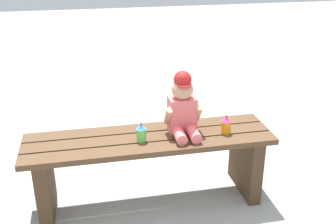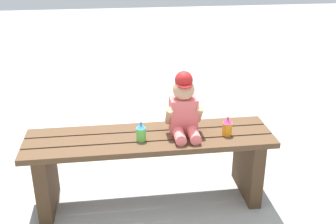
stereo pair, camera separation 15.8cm
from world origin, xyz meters
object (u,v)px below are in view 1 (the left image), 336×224
at_px(sippy_cup_left, 141,133).
at_px(sippy_cup_right, 226,125).
at_px(child_figure, 183,107).
at_px(park_bench, 150,158).

distance_m(sippy_cup_left, sippy_cup_right, 0.54).
bearing_deg(sippy_cup_left, sippy_cup_right, 0.00).
xyz_separation_m(child_figure, sippy_cup_left, (-0.28, -0.07, -0.12)).
relative_size(child_figure, sippy_cup_left, 3.26).
height_order(park_bench, sippy_cup_left, sippy_cup_left).
height_order(child_figure, sippy_cup_right, child_figure).
relative_size(park_bench, sippy_cup_right, 12.56).
xyz_separation_m(park_bench, child_figure, (0.22, 0.02, 0.33)).
bearing_deg(park_bench, sippy_cup_right, -5.97).
bearing_deg(child_figure, sippy_cup_right, -14.54).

